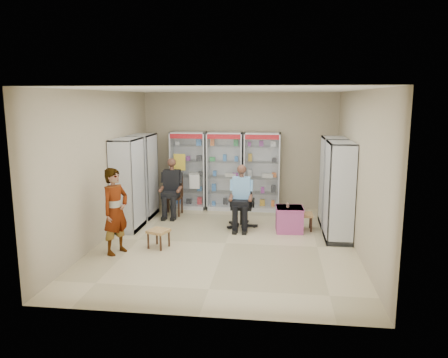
# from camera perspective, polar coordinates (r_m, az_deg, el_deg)

# --- Properties ---
(floor) EXTENTS (6.00, 6.00, 0.00)m
(floor) POSITION_cam_1_polar(r_m,az_deg,el_deg) (8.80, 0.23, -8.38)
(floor) COLOR #C2B287
(floor) RESTS_ON ground
(room_shell) EXTENTS (5.02, 6.02, 3.01)m
(room_shell) POSITION_cam_1_polar(r_m,az_deg,el_deg) (8.37, 0.24, 4.48)
(room_shell) COLOR tan
(room_shell) RESTS_ON ground
(cabinet_back_left) EXTENTS (0.90, 0.50, 2.00)m
(cabinet_back_left) POSITION_cam_1_polar(r_m,az_deg,el_deg) (11.38, -4.64, 1.13)
(cabinet_back_left) COLOR silver
(cabinet_back_left) RESTS_ON floor
(cabinet_back_mid) EXTENTS (0.90, 0.50, 2.00)m
(cabinet_back_mid) POSITION_cam_1_polar(r_m,az_deg,el_deg) (11.23, 0.11, 1.04)
(cabinet_back_mid) COLOR #BABDC2
(cabinet_back_mid) RESTS_ON floor
(cabinet_back_right) EXTENTS (0.90, 0.50, 2.00)m
(cabinet_back_right) POSITION_cam_1_polar(r_m,az_deg,el_deg) (11.16, 4.96, 0.93)
(cabinet_back_right) COLOR #A0A1A7
(cabinet_back_right) RESTS_ON floor
(cabinet_right_far) EXTENTS (0.90, 0.50, 2.00)m
(cabinet_right_far) POSITION_cam_1_polar(r_m,az_deg,el_deg) (10.12, 13.98, -0.34)
(cabinet_right_far) COLOR #ACAEB3
(cabinet_right_far) RESTS_ON floor
(cabinet_right_near) EXTENTS (0.90, 0.50, 2.00)m
(cabinet_right_near) POSITION_cam_1_polar(r_m,az_deg,el_deg) (9.05, 14.80, -1.64)
(cabinet_right_near) COLOR #9EA1A5
(cabinet_right_near) RESTS_ON floor
(cabinet_left_far) EXTENTS (0.90, 0.50, 2.00)m
(cabinet_left_far) POSITION_cam_1_polar(r_m,az_deg,el_deg) (10.73, -10.51, 0.41)
(cabinet_left_far) COLOR silver
(cabinet_left_far) RESTS_ON floor
(cabinet_left_near) EXTENTS (0.90, 0.50, 2.00)m
(cabinet_left_near) POSITION_cam_1_polar(r_m,az_deg,el_deg) (9.70, -12.45, -0.72)
(cabinet_left_near) COLOR #A5A8AC
(cabinet_left_near) RESTS_ON floor
(wooden_chair) EXTENTS (0.42, 0.42, 0.94)m
(wooden_chair) POSITION_cam_1_polar(r_m,az_deg,el_deg) (10.84, -6.67, -2.24)
(wooden_chair) COLOR #321A13
(wooden_chair) RESTS_ON floor
(seated_customer) EXTENTS (0.44, 0.60, 1.34)m
(seated_customer) POSITION_cam_1_polar(r_m,az_deg,el_deg) (10.75, -6.76, -1.26)
(seated_customer) COLOR black
(seated_customer) RESTS_ON floor
(office_chair) EXTENTS (0.58, 0.58, 1.05)m
(office_chair) POSITION_cam_1_polar(r_m,az_deg,el_deg) (9.72, 2.32, -3.33)
(office_chair) COLOR black
(office_chair) RESTS_ON floor
(seated_shopkeeper) EXTENTS (0.44, 0.61, 1.34)m
(seated_shopkeeper) POSITION_cam_1_polar(r_m,az_deg,el_deg) (9.64, 2.30, -2.57)
(seated_shopkeeper) COLOR #679ACB
(seated_shopkeeper) RESTS_ON floor
(pink_trunk) EXTENTS (0.59, 0.57, 0.54)m
(pink_trunk) POSITION_cam_1_polar(r_m,az_deg,el_deg) (9.58, 8.52, -5.23)
(pink_trunk) COLOR #A7438B
(pink_trunk) RESTS_ON floor
(tea_glass) EXTENTS (0.07, 0.07, 0.09)m
(tea_glass) POSITION_cam_1_polar(r_m,az_deg,el_deg) (9.48, 8.33, -3.41)
(tea_glass) COLOR #5B2307
(tea_glass) RESTS_ON pink_trunk
(woven_stool_a) EXTENTS (0.37, 0.37, 0.37)m
(woven_stool_a) POSITION_cam_1_polar(r_m,az_deg,el_deg) (9.77, 10.38, -5.48)
(woven_stool_a) COLOR #A97A47
(woven_stool_a) RESTS_ON floor
(woven_stool_b) EXTENTS (0.45, 0.45, 0.36)m
(woven_stool_b) POSITION_cam_1_polar(r_m,az_deg,el_deg) (8.60, -8.53, -7.70)
(woven_stool_b) COLOR #9F7743
(woven_stool_b) RESTS_ON floor
(standing_man) EXTENTS (0.59, 0.69, 1.61)m
(standing_man) POSITION_cam_1_polar(r_m,az_deg,el_deg) (8.29, -13.99, -4.10)
(standing_man) COLOR gray
(standing_man) RESTS_ON floor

